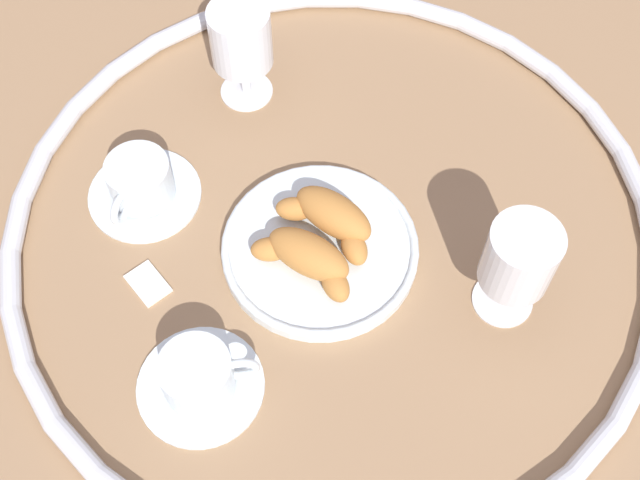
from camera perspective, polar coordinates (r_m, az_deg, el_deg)
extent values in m
plane|color=#997551|center=(0.99, 0.89, 0.53)|extent=(2.20, 2.20, 0.00)
torus|color=silver|center=(0.98, 0.90, 0.89)|extent=(0.77, 0.77, 0.02)
cylinder|color=silver|center=(0.97, 0.00, -0.68)|extent=(0.23, 0.23, 0.01)
torus|color=silver|center=(0.96, 0.00, -0.46)|extent=(0.23, 0.23, 0.01)
ellipsoid|color=#BC7A38|center=(0.95, 0.76, 1.60)|extent=(0.11, 0.09, 0.04)
ellipsoid|color=#BC7A38|center=(0.96, -1.73, 2.13)|extent=(0.05, 0.03, 0.03)
ellipsoid|color=#BC7A38|center=(0.94, 2.33, -0.54)|extent=(0.04, 0.05, 0.03)
ellipsoid|color=#BC7A38|center=(0.92, -0.78, -0.97)|extent=(0.11, 0.09, 0.04)
ellipsoid|color=#BC7A38|center=(0.94, -3.40, -0.63)|extent=(0.05, 0.03, 0.03)
ellipsoid|color=#BC7A38|center=(0.92, 1.05, -3.04)|extent=(0.05, 0.05, 0.03)
cylinder|color=silver|center=(0.91, -8.12, -9.76)|extent=(0.14, 0.14, 0.01)
cylinder|color=silver|center=(0.88, -8.37, -9.06)|extent=(0.08, 0.08, 0.05)
cylinder|color=brown|center=(0.86, -8.55, -8.52)|extent=(0.07, 0.07, 0.01)
torus|color=silver|center=(0.87, -5.43, -8.71)|extent=(0.04, 0.02, 0.04)
cylinder|color=silver|center=(1.03, -11.82, 3.10)|extent=(0.14, 0.14, 0.01)
cylinder|color=silver|center=(1.01, -12.13, 4.06)|extent=(0.08, 0.08, 0.05)
cylinder|color=brown|center=(0.99, -12.36, 4.78)|extent=(0.07, 0.07, 0.01)
torus|color=silver|center=(0.99, -13.34, 2.11)|extent=(0.02, 0.04, 0.04)
cylinder|color=white|center=(0.96, 12.28, -3.97)|extent=(0.07, 0.07, 0.01)
cylinder|color=white|center=(0.94, 12.62, -3.16)|extent=(0.01, 0.01, 0.05)
cylinder|color=white|center=(0.88, 13.45, -1.14)|extent=(0.08, 0.08, 0.08)
cylinder|color=yellow|center=(0.88, 13.38, -1.29)|extent=(0.07, 0.07, 0.07)
cylinder|color=white|center=(1.11, -5.00, 10.08)|extent=(0.07, 0.07, 0.01)
cylinder|color=white|center=(1.09, -5.12, 11.11)|extent=(0.01, 0.01, 0.05)
cylinder|color=white|center=(1.04, -5.42, 13.56)|extent=(0.08, 0.08, 0.08)
cylinder|color=gold|center=(1.05, -5.35, 13.01)|extent=(0.07, 0.07, 0.05)
cube|color=white|center=(0.97, -11.62, -2.86)|extent=(0.06, 0.06, 0.01)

